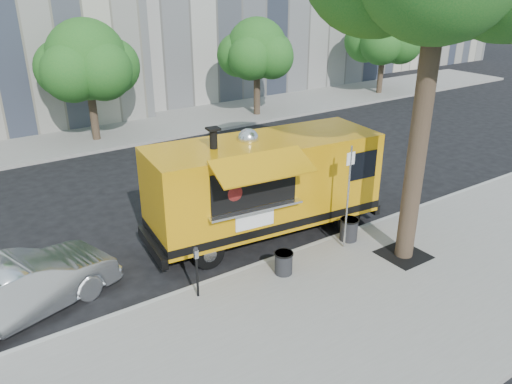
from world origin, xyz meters
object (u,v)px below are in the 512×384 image
at_px(far_tree_b, 87,60).
at_px(far_tree_c, 257,49).
at_px(trash_bin_right, 349,229).
at_px(food_truck, 264,184).
at_px(sign_post, 348,192).
at_px(far_tree_d, 384,34).
at_px(sedan, 21,287).
at_px(trash_bin_left, 284,262).
at_px(parking_meter, 197,266).

bearing_deg(far_tree_b, far_tree_c, -1.91).
bearing_deg(trash_bin_right, food_truck, 132.23).
relative_size(sign_post, trash_bin_right, 4.56).
distance_m(far_tree_c, sign_post, 15.48).
height_order(sign_post, food_truck, food_truck).
bearing_deg(sign_post, trash_bin_right, 32.01).
height_order(far_tree_c, food_truck, far_tree_c).
bearing_deg(far_tree_d, trash_bin_right, -139.11).
bearing_deg(far_tree_b, sedan, -114.30).
height_order(far_tree_b, far_tree_c, far_tree_b).
height_order(far_tree_c, trash_bin_left, far_tree_c).
bearing_deg(far_tree_c, sign_post, -114.81).
distance_m(far_tree_d, trash_bin_left, 23.78).
height_order(sign_post, trash_bin_left, sign_post).
height_order(parking_meter, trash_bin_left, parking_meter).
bearing_deg(far_tree_b, food_truck, -84.11).
xyz_separation_m(parking_meter, sedan, (-3.54, 1.78, -0.26)).
xyz_separation_m(sedan, trash_bin_right, (8.49, -1.73, -0.23)).
xyz_separation_m(far_tree_c, far_tree_d, (10.00, 0.20, 0.17)).
distance_m(far_tree_b, far_tree_c, 9.01).
xyz_separation_m(far_tree_c, sign_post, (-6.45, -13.95, -1.87)).
relative_size(far_tree_c, far_tree_d, 0.92).
distance_m(sign_post, parking_meter, 4.64).
bearing_deg(food_truck, far_tree_b, 101.85).
relative_size(far_tree_d, sign_post, 1.88).
xyz_separation_m(far_tree_d, trash_bin_right, (-16.05, -13.90, -3.39)).
height_order(far_tree_d, food_truck, far_tree_d).
bearing_deg(food_truck, trash_bin_right, -41.81).
distance_m(far_tree_d, food_truck, 21.56).
height_order(far_tree_b, trash_bin_right, far_tree_b).
bearing_deg(far_tree_d, sedan, -153.62).
height_order(far_tree_b, food_truck, far_tree_b).
height_order(far_tree_d, trash_bin_right, far_tree_d).
bearing_deg(parking_meter, food_truck, 30.61).
bearing_deg(food_truck, trash_bin_left, -106.83).
bearing_deg(sign_post, sedan, 166.28).
relative_size(food_truck, sedan, 1.66).
height_order(food_truck, trash_bin_right, food_truck).
relative_size(far_tree_d, parking_meter, 4.23).
bearing_deg(far_tree_c, far_tree_d, 1.15).
bearing_deg(sedan, trash_bin_right, -118.68).
xyz_separation_m(far_tree_b, sedan, (-5.54, -12.27, -3.11)).
distance_m(far_tree_b, sedan, 13.82).
bearing_deg(sign_post, food_truck, 121.48).
relative_size(parking_meter, sedan, 0.30).
height_order(far_tree_b, sign_post, far_tree_b).
height_order(far_tree_c, trash_bin_right, far_tree_c).
distance_m(sign_post, sedan, 8.40).
bearing_deg(food_truck, far_tree_d, 40.08).
bearing_deg(far_tree_b, far_tree_d, -0.30).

